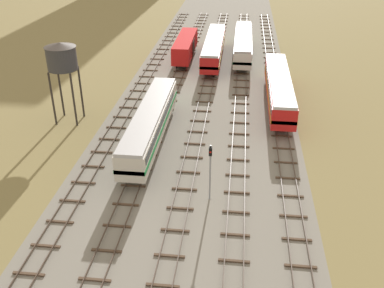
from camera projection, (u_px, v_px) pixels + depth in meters
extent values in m
plane|color=olive|center=(198.00, 130.00, 52.04)|extent=(480.00, 480.00, 0.00)
cube|color=gray|center=(198.00, 130.00, 52.04)|extent=(23.70, 176.00, 0.01)
cube|color=#47382D|center=(114.00, 121.00, 53.86)|extent=(0.07, 126.00, 0.15)
cube|color=#47382D|center=(125.00, 121.00, 53.71)|extent=(0.07, 126.00, 0.15)
cube|color=brown|center=(29.00, 274.00, 31.62)|extent=(2.40, 0.22, 0.14)
cube|color=brown|center=(46.00, 246.00, 34.23)|extent=(2.40, 0.22, 0.14)
cube|color=brown|center=(60.00, 222.00, 36.85)|extent=(2.40, 0.22, 0.14)
cube|color=brown|center=(72.00, 201.00, 39.47)|extent=(2.40, 0.22, 0.14)
cube|color=brown|center=(83.00, 183.00, 42.08)|extent=(2.40, 0.22, 0.14)
cube|color=brown|center=(93.00, 166.00, 44.70)|extent=(2.40, 0.22, 0.14)
cube|color=brown|center=(102.00, 152.00, 47.31)|extent=(2.40, 0.22, 0.14)
cube|color=brown|center=(109.00, 139.00, 49.93)|extent=(2.40, 0.22, 0.14)
cube|color=brown|center=(116.00, 127.00, 52.55)|extent=(2.40, 0.22, 0.14)
cube|color=brown|center=(123.00, 117.00, 55.16)|extent=(2.40, 0.22, 0.14)
cube|color=brown|center=(128.00, 107.00, 57.78)|extent=(2.40, 0.22, 0.14)
cube|color=brown|center=(133.00, 99.00, 60.39)|extent=(2.40, 0.22, 0.14)
cube|color=brown|center=(138.00, 91.00, 63.01)|extent=(2.40, 0.22, 0.14)
cube|color=brown|center=(143.00, 83.00, 65.63)|extent=(2.40, 0.22, 0.14)
cube|color=brown|center=(147.00, 77.00, 68.24)|extent=(2.40, 0.22, 0.14)
cube|color=brown|center=(150.00, 70.00, 70.86)|extent=(2.40, 0.22, 0.14)
cube|color=brown|center=(154.00, 64.00, 73.47)|extent=(2.40, 0.22, 0.14)
cube|color=brown|center=(157.00, 59.00, 76.09)|extent=(2.40, 0.22, 0.14)
cube|color=brown|center=(160.00, 54.00, 78.71)|extent=(2.40, 0.22, 0.14)
cube|color=brown|center=(163.00, 49.00, 81.32)|extent=(2.40, 0.22, 0.14)
cube|color=brown|center=(166.00, 45.00, 83.94)|extent=(2.40, 0.22, 0.14)
cube|color=brown|center=(168.00, 41.00, 86.55)|extent=(2.40, 0.22, 0.14)
cube|color=brown|center=(171.00, 37.00, 89.17)|extent=(2.40, 0.22, 0.14)
cube|color=brown|center=(173.00, 33.00, 91.79)|extent=(2.40, 0.22, 0.14)
cube|color=brown|center=(175.00, 29.00, 94.40)|extent=(2.40, 0.22, 0.14)
cube|color=brown|center=(177.00, 26.00, 97.02)|extent=(2.40, 0.22, 0.14)
cube|color=brown|center=(179.00, 23.00, 99.63)|extent=(2.40, 0.22, 0.14)
cube|color=brown|center=(180.00, 20.00, 102.25)|extent=(2.40, 0.22, 0.14)
cube|color=brown|center=(182.00, 17.00, 104.87)|extent=(2.40, 0.22, 0.14)
cube|color=brown|center=(184.00, 14.00, 107.48)|extent=(2.40, 0.22, 0.14)
cube|color=#47382D|center=(153.00, 123.00, 53.37)|extent=(0.07, 126.00, 0.15)
cube|color=#47382D|center=(164.00, 123.00, 53.23)|extent=(0.07, 126.00, 0.15)
cube|color=brown|center=(95.00, 280.00, 31.13)|extent=(2.40, 0.22, 0.14)
cube|color=brown|center=(107.00, 251.00, 33.75)|extent=(2.40, 0.22, 0.14)
cube|color=brown|center=(117.00, 226.00, 36.36)|extent=(2.40, 0.22, 0.14)
cube|color=brown|center=(126.00, 205.00, 38.98)|extent=(2.40, 0.22, 0.14)
cube|color=brown|center=(133.00, 186.00, 41.59)|extent=(2.40, 0.22, 0.14)
cube|color=brown|center=(140.00, 169.00, 44.21)|extent=(2.40, 0.22, 0.14)
cube|color=brown|center=(146.00, 155.00, 46.83)|extent=(2.40, 0.22, 0.14)
cube|color=brown|center=(152.00, 141.00, 49.44)|extent=(2.40, 0.22, 0.14)
cube|color=brown|center=(156.00, 130.00, 52.06)|extent=(2.40, 0.22, 0.14)
cube|color=brown|center=(161.00, 119.00, 54.67)|extent=(2.40, 0.22, 0.14)
cube|color=brown|center=(165.00, 109.00, 57.29)|extent=(2.40, 0.22, 0.14)
cube|color=brown|center=(168.00, 100.00, 59.91)|extent=(2.40, 0.22, 0.14)
cube|color=brown|center=(172.00, 92.00, 62.52)|extent=(2.40, 0.22, 0.14)
cube|color=brown|center=(175.00, 85.00, 65.14)|extent=(2.40, 0.22, 0.14)
cube|color=brown|center=(178.00, 78.00, 67.75)|extent=(2.40, 0.22, 0.14)
cube|color=brown|center=(180.00, 71.00, 70.37)|extent=(2.40, 0.22, 0.14)
cube|color=brown|center=(183.00, 66.00, 72.99)|extent=(2.40, 0.22, 0.14)
cube|color=brown|center=(185.00, 60.00, 75.60)|extent=(2.40, 0.22, 0.14)
cube|color=brown|center=(187.00, 55.00, 78.22)|extent=(2.40, 0.22, 0.14)
cube|color=brown|center=(189.00, 50.00, 80.83)|extent=(2.40, 0.22, 0.14)
cube|color=brown|center=(191.00, 46.00, 83.45)|extent=(2.40, 0.22, 0.14)
cube|color=brown|center=(193.00, 41.00, 86.07)|extent=(2.40, 0.22, 0.14)
cube|color=brown|center=(194.00, 37.00, 88.68)|extent=(2.40, 0.22, 0.14)
cube|color=brown|center=(196.00, 34.00, 91.30)|extent=(2.40, 0.22, 0.14)
cube|color=brown|center=(197.00, 30.00, 93.91)|extent=(2.40, 0.22, 0.14)
cube|color=brown|center=(199.00, 27.00, 96.53)|extent=(2.40, 0.22, 0.14)
cube|color=brown|center=(200.00, 23.00, 99.15)|extent=(2.40, 0.22, 0.14)
cube|color=brown|center=(201.00, 20.00, 101.76)|extent=(2.40, 0.22, 0.14)
cube|color=brown|center=(203.00, 18.00, 104.38)|extent=(2.40, 0.22, 0.14)
cube|color=brown|center=(204.00, 15.00, 106.99)|extent=(2.40, 0.22, 0.14)
cube|color=#47382D|center=(193.00, 125.00, 52.88)|extent=(0.07, 126.00, 0.15)
cube|color=#47382D|center=(205.00, 125.00, 52.74)|extent=(0.07, 126.00, 0.15)
cube|color=brown|center=(163.00, 286.00, 30.64)|extent=(2.40, 0.22, 0.14)
cube|color=brown|center=(169.00, 256.00, 33.26)|extent=(2.40, 0.22, 0.14)
cube|color=brown|center=(175.00, 230.00, 35.87)|extent=(2.40, 0.22, 0.14)
cube|color=brown|center=(180.00, 208.00, 38.49)|extent=(2.40, 0.22, 0.14)
cube|color=brown|center=(184.00, 189.00, 41.11)|extent=(2.40, 0.22, 0.14)
cube|color=brown|center=(188.00, 172.00, 43.72)|extent=(2.40, 0.22, 0.14)
cube|color=brown|center=(192.00, 157.00, 46.34)|extent=(2.40, 0.22, 0.14)
cube|color=brown|center=(195.00, 144.00, 48.95)|extent=(2.40, 0.22, 0.14)
cube|color=brown|center=(197.00, 132.00, 51.57)|extent=(2.40, 0.22, 0.14)
cube|color=brown|center=(200.00, 121.00, 54.19)|extent=(2.40, 0.22, 0.14)
cube|color=brown|center=(202.00, 111.00, 56.80)|extent=(2.40, 0.22, 0.14)
cube|color=brown|center=(204.00, 102.00, 59.42)|extent=(2.40, 0.22, 0.14)
cube|color=brown|center=(206.00, 94.00, 62.03)|extent=(2.40, 0.22, 0.14)
cube|color=brown|center=(208.00, 86.00, 64.65)|extent=(2.40, 0.22, 0.14)
cube|color=brown|center=(209.00, 79.00, 67.27)|extent=(2.40, 0.22, 0.14)
cube|color=brown|center=(211.00, 73.00, 69.88)|extent=(2.40, 0.22, 0.14)
cube|color=brown|center=(212.00, 67.00, 72.50)|extent=(2.40, 0.22, 0.14)
cube|color=brown|center=(213.00, 61.00, 75.11)|extent=(2.40, 0.22, 0.14)
cube|color=brown|center=(215.00, 56.00, 77.73)|extent=(2.40, 0.22, 0.14)
cube|color=brown|center=(216.00, 51.00, 80.35)|extent=(2.40, 0.22, 0.14)
cube|color=brown|center=(217.00, 46.00, 82.96)|extent=(2.40, 0.22, 0.14)
cube|color=brown|center=(218.00, 42.00, 85.58)|extent=(2.40, 0.22, 0.14)
cube|color=brown|center=(219.00, 38.00, 88.19)|extent=(2.40, 0.22, 0.14)
cube|color=brown|center=(219.00, 34.00, 90.81)|extent=(2.40, 0.22, 0.14)
cube|color=brown|center=(220.00, 31.00, 93.43)|extent=(2.40, 0.22, 0.14)
cube|color=brown|center=(221.00, 27.00, 96.04)|extent=(2.40, 0.22, 0.14)
cube|color=brown|center=(222.00, 24.00, 98.66)|extent=(2.40, 0.22, 0.14)
cube|color=brown|center=(222.00, 21.00, 101.27)|extent=(2.40, 0.22, 0.14)
cube|color=brown|center=(223.00, 18.00, 103.89)|extent=(2.40, 0.22, 0.14)
cube|color=brown|center=(224.00, 15.00, 106.51)|extent=(2.40, 0.22, 0.14)
cube|color=#47382D|center=(233.00, 127.00, 52.39)|extent=(0.07, 126.00, 0.15)
cube|color=#47382D|center=(245.00, 127.00, 52.25)|extent=(0.07, 126.00, 0.15)
cube|color=brown|center=(234.00, 261.00, 32.77)|extent=(2.40, 0.22, 0.14)
cube|color=brown|center=(235.00, 235.00, 35.39)|extent=(2.40, 0.22, 0.14)
cube|color=brown|center=(236.00, 212.00, 38.00)|extent=(2.40, 0.22, 0.14)
cube|color=brown|center=(237.00, 192.00, 40.62)|extent=(2.40, 0.22, 0.14)
cube|color=brown|center=(238.00, 175.00, 43.23)|extent=(2.40, 0.22, 0.14)
cube|color=brown|center=(238.00, 160.00, 45.85)|extent=(2.40, 0.22, 0.14)
cube|color=brown|center=(239.00, 146.00, 48.47)|extent=(2.40, 0.22, 0.14)
cube|color=brown|center=(239.00, 134.00, 51.08)|extent=(2.40, 0.22, 0.14)
cube|color=brown|center=(240.00, 123.00, 53.70)|extent=(2.40, 0.22, 0.14)
cube|color=brown|center=(240.00, 113.00, 56.31)|extent=(2.40, 0.22, 0.14)
cube|color=brown|center=(240.00, 104.00, 58.93)|extent=(2.40, 0.22, 0.14)
cube|color=brown|center=(241.00, 95.00, 61.55)|extent=(2.40, 0.22, 0.14)
cube|color=brown|center=(241.00, 87.00, 64.16)|extent=(2.40, 0.22, 0.14)
cube|color=brown|center=(241.00, 80.00, 66.78)|extent=(2.40, 0.22, 0.14)
cube|color=brown|center=(242.00, 74.00, 69.39)|extent=(2.40, 0.22, 0.14)
cube|color=brown|center=(242.00, 68.00, 72.01)|extent=(2.40, 0.22, 0.14)
cube|color=brown|center=(242.00, 62.00, 74.63)|extent=(2.40, 0.22, 0.14)
cube|color=brown|center=(242.00, 57.00, 77.24)|extent=(2.40, 0.22, 0.14)
cube|color=brown|center=(242.00, 52.00, 79.86)|extent=(2.40, 0.22, 0.14)
cube|color=brown|center=(243.00, 47.00, 82.47)|extent=(2.40, 0.22, 0.14)
cube|color=brown|center=(243.00, 43.00, 85.09)|extent=(2.40, 0.22, 0.14)
cube|color=brown|center=(243.00, 39.00, 87.71)|extent=(2.40, 0.22, 0.14)
cube|color=brown|center=(243.00, 35.00, 90.32)|extent=(2.40, 0.22, 0.14)
cube|color=brown|center=(243.00, 31.00, 92.94)|extent=(2.40, 0.22, 0.14)
cube|color=brown|center=(243.00, 28.00, 95.55)|extent=(2.40, 0.22, 0.14)
cube|color=brown|center=(244.00, 25.00, 98.17)|extent=(2.40, 0.22, 0.14)
cube|color=brown|center=(244.00, 22.00, 100.79)|extent=(2.40, 0.22, 0.14)
cube|color=brown|center=(244.00, 19.00, 103.40)|extent=(2.40, 0.22, 0.14)
cube|color=brown|center=(244.00, 16.00, 106.02)|extent=(2.40, 0.22, 0.14)
cube|color=#47382D|center=(275.00, 129.00, 51.90)|extent=(0.07, 126.00, 0.15)
cube|color=#47382D|center=(287.00, 129.00, 51.76)|extent=(0.07, 126.00, 0.15)
cube|color=brown|center=(301.00, 266.00, 32.28)|extent=(2.40, 0.22, 0.14)
cube|color=brown|center=(297.00, 239.00, 34.90)|extent=(2.40, 0.22, 0.14)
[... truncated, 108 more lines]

